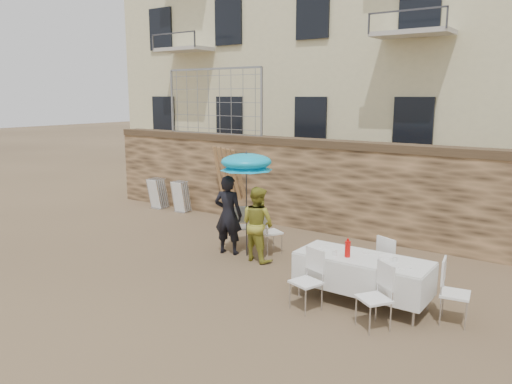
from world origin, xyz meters
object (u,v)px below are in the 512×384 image
Objects in this scene: chair_stack_left at (162,192)px; soda_bottle at (348,249)px; chair_stack_right at (184,196)px; couple_chair_right at (271,231)px; banquet_table at (363,259)px; table_chair_front_left at (306,281)px; umbrella at (246,165)px; man_suit at (228,215)px; couple_chair_left at (244,226)px; table_chair_back at (392,263)px; table_chair_side at (455,292)px; woman_dress at (258,224)px; table_chair_front_right at (374,297)px.

soda_bottle is at bearing -23.46° from chair_stack_left.
soda_bottle is 0.28× the size of chair_stack_right.
couple_chair_right is 0.46× the size of banquet_table.
table_chair_front_left is at bearing -28.50° from chair_stack_left.
umbrella is 1.53m from couple_chair_right.
man_suit is 1.15m from umbrella.
soda_bottle reaches higher than chair_stack_right.
couple_chair_right is at bearing -23.08° from chair_stack_right.
umbrella is at bearing 96.60° from couple_chair_left.
chair_stack_right is at bearing 153.75° from soda_bottle.
man_suit is at bearing 166.81° from banquet_table.
table_chair_side is (1.20, -0.70, 0.00)m from table_chair_back.
soda_bottle reaches higher than table_chair_side.
soda_bottle is 1.11m from table_chair_back.
woman_dress is 1.58× the size of table_chair_front_left.
chair_stack_left and chair_stack_right have the same top height.
couple_chair_right and table_chair_front_right have the same top height.
couple_chair_right is 2.97m from banquet_table.
chair_stack_left is at bearing -42.18° from man_suit.
man_suit is at bearing -165.96° from umbrella.
woman_dress reaches higher than table_chair_back.
table_chair_back is (0.20, 0.80, -0.25)m from banquet_table.
couple_chair_left is 0.70m from couple_chair_right.
table_chair_back is 7.38m from chair_stack_right.
chair_stack_left is (-9.11, 3.01, -0.02)m from table_chair_side.
couple_chair_left is 1.00× the size of table_chair_front_left.
soda_bottle is (2.74, -1.03, -1.00)m from umbrella.
man_suit is 1.82× the size of chair_stack_right.
couple_chair_left and table_chair_side have the same top height.
umbrella is (0.40, 0.10, 1.07)m from man_suit.
chair_stack_right is at bearing 150.08° from umbrella.
man_suit is 1.11× the size of woman_dress.
chair_stack_left is at bearing 156.54° from soda_bottle.
man_suit is at bearing 22.05° from table_chair_back.
man_suit is at bearing 66.16° from couple_chair_right.
umbrella is at bearing 163.29° from banquet_table.
umbrella reaches higher than man_suit.
woman_dress is 1.65× the size of chair_stack_left.
umbrella is at bearing -170.97° from table_chair_front_right.
banquet_table is (3.34, -0.78, -0.11)m from man_suit.
couple_chair_right is 2.92m from table_chair_front_left.
umbrella reaches higher than chair_stack_left.
couple_chair_left is at bearing 158.25° from banquet_table.
soda_bottle is 1.02m from table_chair_front_right.
chair_stack_left is (-7.91, 2.31, -0.02)m from table_chair_back.
couple_chair_right is at bearing 56.31° from umbrella.
table_chair_front_right is at bearing 144.11° from man_suit.
table_chair_front_left is (2.74, -1.53, -0.36)m from man_suit.
soda_bottle is at bearing -143.13° from banquet_table.
couple_chair_left reaches higher than banquet_table.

